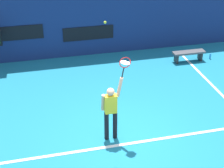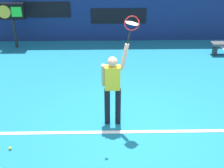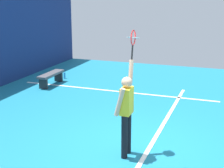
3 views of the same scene
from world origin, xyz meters
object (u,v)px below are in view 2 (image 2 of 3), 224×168
at_px(tennis_player, 113,85).
at_px(tennis_racket, 132,25).
at_px(scoreboard_clock, 12,13).
at_px(spare_ball, 10,148).

distance_m(tennis_player, tennis_racket, 1.42).
bearing_deg(scoreboard_clock, tennis_player, -54.98).
bearing_deg(tennis_racket, tennis_player, 179.36).
height_order(tennis_player, tennis_racket, tennis_racket).
xyz_separation_m(tennis_player, spare_ball, (-2.17, -0.93, -0.98)).
bearing_deg(tennis_player, scoreboard_clock, 125.02).
xyz_separation_m(scoreboard_clock, spare_ball, (1.46, -6.10, -1.30)).
bearing_deg(spare_ball, tennis_player, 23.34).
relative_size(tennis_player, tennis_racket, 3.19).
bearing_deg(spare_ball, scoreboard_clock, 103.42).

